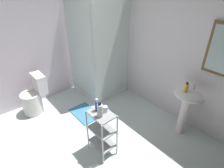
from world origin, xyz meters
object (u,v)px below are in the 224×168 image
toilet (34,98)px  hand_soap_bottle (186,87)px  bath_mat (85,113)px  shower_stall (99,74)px  shampoo_bottle_blue (97,106)px  rinse_cup (105,109)px  storage_cart (102,130)px  pedestal_sink (187,104)px  lotion_bottle_white (100,110)px

toilet → hand_soap_bottle: hand_soap_bottle is taller
hand_soap_bottle → bath_mat: (-1.42, -0.96, -0.87)m
shower_stall → bath_mat: shower_stall is taller
shower_stall → bath_mat: (0.45, -0.69, -0.45)m
shower_stall → bath_mat: 0.94m
shampoo_bottle_blue → rinse_cup: (0.09, 0.07, -0.04)m
shower_stall → rinse_cup: shower_stall is taller
storage_cart → shampoo_bottle_blue: size_ratio=3.88×
pedestal_sink → rinse_cup: (-0.54, -1.21, 0.20)m
shower_stall → shampoo_bottle_blue: (1.29, -0.98, 0.36)m
shower_stall → shampoo_bottle_blue: 1.65m
pedestal_sink → shampoo_bottle_blue: 1.45m
shower_stall → hand_soap_bottle: 1.93m
toilet → storage_cart: bearing=13.7°
storage_cart → shampoo_bottle_blue: bearing=-178.5°
lotion_bottle_white → storage_cart: bearing=130.7°
storage_cart → rinse_cup: 0.35m
pedestal_sink → rinse_cup: size_ratio=9.17×
toilet → rinse_cup: bearing=15.7°
shower_stall → pedestal_sink: shower_stall is taller
hand_soap_bottle → shower_stall: bearing=-171.8°
shower_stall → rinse_cup: 1.68m
pedestal_sink → lotion_bottle_white: size_ratio=3.35×
toilet → shampoo_bottle_blue: 1.67m
shampoo_bottle_blue → bath_mat: 1.20m
storage_cart → hand_soap_bottle: bearing=68.3°
hand_soap_bottle → pedestal_sink: bearing=30.1°
pedestal_sink → bath_mat: size_ratio=1.35×
rinse_cup → storage_cart: bearing=-97.1°
hand_soap_bottle → rinse_cup: size_ratio=1.78×
lotion_bottle_white → bath_mat: size_ratio=0.40×
pedestal_sink → lotion_bottle_white: bearing=-111.0°
toilet → pedestal_sink: bearing=37.6°
shower_stall → toilet: size_ratio=2.63×
rinse_cup → pedestal_sink: bearing=66.0°
toilet → shampoo_bottle_blue: shampoo_bottle_blue is taller
storage_cart → hand_soap_bottle: hand_soap_bottle is taller
storage_cart → pedestal_sink: bearing=66.8°
pedestal_sink → toilet: size_ratio=1.07×
pedestal_sink → storage_cart: pedestal_sink is taller
storage_cart → hand_soap_bottle: (0.49, 1.24, 0.44)m
toilet → bath_mat: bearing=44.1°
pedestal_sink → toilet: bearing=-142.4°
shower_stall → storage_cart: bearing=-35.5°
hand_soap_bottle → lotion_bottle_white: lotion_bottle_white is taller
hand_soap_bottle → rinse_cup: 1.28m
shower_stall → rinse_cup: (1.38, -0.91, 0.32)m
toilet → rinse_cup: rinse_cup is taller
hand_soap_bottle → rinse_cup: bearing=-112.4°
storage_cart → bath_mat: size_ratio=1.23×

